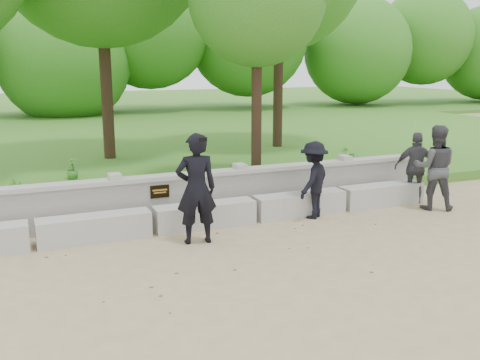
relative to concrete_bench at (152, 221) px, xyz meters
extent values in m
plane|color=tan|center=(0.00, -1.90, -0.22)|extent=(80.00, 80.00, 0.00)
cube|color=#326819|center=(0.00, 12.10, -0.10)|extent=(40.00, 22.00, 0.25)
cube|color=#B2B0A8|center=(-1.00, 0.00, 0.00)|extent=(1.90, 0.45, 0.45)
cube|color=#B2B0A8|center=(1.00, 0.00, 0.00)|extent=(1.90, 0.45, 0.45)
cube|color=#B2B0A8|center=(3.00, 0.00, 0.00)|extent=(1.90, 0.45, 0.45)
cube|color=#B2B0A8|center=(5.00, 0.00, 0.00)|extent=(1.90, 0.45, 0.45)
cube|color=#A8A59E|center=(0.00, 0.70, 0.18)|extent=(12.50, 0.25, 0.82)
cube|color=#B2B0A8|center=(0.00, 0.70, 0.64)|extent=(12.50, 0.35, 0.08)
cube|color=black|center=(0.30, 0.56, 0.40)|extent=(0.36, 0.02, 0.24)
imported|color=black|center=(0.58, -0.77, 0.71)|extent=(0.74, 0.53, 1.88)
cube|color=black|center=(0.58, -1.15, 1.59)|extent=(0.14, 0.04, 0.07)
imported|color=#3A3A3E|center=(5.80, -0.65, 0.65)|extent=(1.08, 1.03, 1.76)
imported|color=black|center=(3.16, -0.24, 0.53)|extent=(1.12, 1.04, 1.51)
imported|color=#3D3C41|center=(5.80, -0.10, 0.55)|extent=(0.95, 0.85, 1.54)
cylinder|color=#382619|center=(0.40, 6.71, 2.50)|extent=(0.33, 0.33, 4.94)
cylinder|color=#382619|center=(3.05, 2.20, 1.80)|extent=(0.24, 0.24, 3.55)
cylinder|color=#382619|center=(5.94, 6.79, 2.35)|extent=(0.31, 0.31, 4.66)
imported|color=#3A7728|center=(-2.18, 1.40, 0.37)|extent=(0.41, 0.44, 0.69)
imported|color=#3A7728|center=(2.21, 1.40, 0.35)|extent=(0.45, 0.46, 0.65)
imported|color=#3A7728|center=(5.54, 1.91, 0.35)|extent=(0.73, 0.69, 0.64)
imported|color=#3A7728|center=(-0.93, 4.11, 0.29)|extent=(0.39, 0.39, 0.53)
camera|label=1|loc=(-2.12, -9.03, 2.78)|focal=40.00mm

